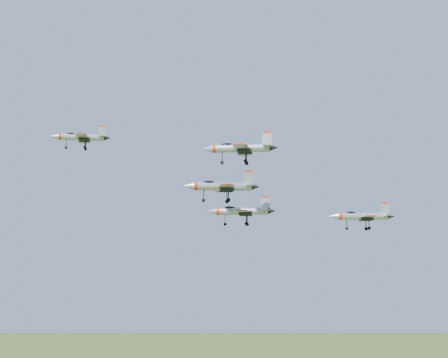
{
  "coord_description": "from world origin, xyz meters",
  "views": [
    {
      "loc": [
        -3.28,
        -114.03,
        113.77
      ],
      "look_at": [
        0.64,
        -2.96,
        128.51
      ],
      "focal_mm": 50.0,
      "sensor_mm": 36.0,
      "label": 1
    }
  ],
  "objects": [
    {
      "name": "jet_right_low",
      "position": [
        23.14,
        -11.42,
        121.28
      ],
      "size": [
        11.1,
        9.11,
        2.98
      ],
      "rotation": [
        0.0,
        0.0,
        -0.01
      ],
      "color": "#94989F"
    },
    {
      "name": "jet_lead",
      "position": [
        -28.29,
        11.59,
        138.94
      ],
      "size": [
        12.23,
        10.19,
        3.27
      ],
      "rotation": [
        0.0,
        0.0,
        0.12
      ],
      "color": "#94989F"
    },
    {
      "name": "jet_right_high",
      "position": [
        2.68,
        -13.72,
        132.2
      ],
      "size": [
        12.71,
        10.62,
        3.4
      ],
      "rotation": [
        0.0,
        0.0,
        -0.15
      ],
      "color": "#94989F"
    },
    {
      "name": "jet_left_high",
      "position": [
        -0.03,
        -3.73,
        127.11
      ],
      "size": [
        13.94,
        11.53,
        3.73
      ],
      "rotation": [
        0.0,
        0.0,
        0.07
      ],
      "color": "#94989F"
    },
    {
      "name": "jet_left_low",
      "position": [
        3.87,
        2.52,
        123.19
      ],
      "size": [
        13.19,
        11.02,
        3.53
      ],
      "rotation": [
        0.0,
        0.0,
        -0.15
      ],
      "color": "#94989F"
    }
  ]
}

